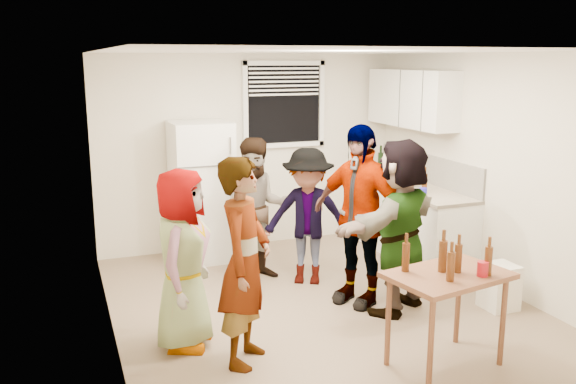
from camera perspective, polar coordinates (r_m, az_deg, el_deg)
name	(u,v)px	position (r m, az deg, el deg)	size (l,w,h in m)	color
room	(319,305)	(6.27, 2.94, -10.50)	(4.00, 4.50, 2.50)	silver
window	(284,104)	(8.01, -0.37, 8.19)	(1.12, 0.10, 1.06)	white
refrigerator	(202,191)	(7.50, -8.08, 0.06)	(0.70, 0.70, 1.70)	white
counter_lower	(406,221)	(7.86, 10.98, -2.64)	(0.60, 2.20, 0.86)	white
countertop	(407,186)	(7.75, 11.12, 0.57)	(0.64, 2.22, 0.04)	beige
backsplash	(428,169)	(7.87, 12.94, 2.15)	(0.03, 2.20, 0.36)	beige
upper_cabinets	(412,98)	(7.85, 11.48, 8.59)	(0.34, 1.60, 0.70)	white
kettle	(409,186)	(7.64, 11.22, 0.54)	(0.25, 0.21, 0.21)	silver
paper_towel	(405,184)	(7.76, 10.89, 0.75)	(0.13, 0.13, 0.29)	white
wine_bottle	(380,173)	(8.43, 8.61, 1.75)	(0.07, 0.07, 0.28)	black
beer_bottle_counter	(424,193)	(7.27, 12.62, -0.12)	(0.06, 0.06, 0.23)	#47230C
blue_cup	(423,198)	(7.00, 12.49, -0.58)	(0.09, 0.09, 0.12)	#2522D4
picture_frame	(396,168)	(8.40, 10.06, 2.22)	(0.02, 0.20, 0.16)	#DABB53
trash_bin	(499,284)	(6.44, 19.18, -8.16)	(0.31, 0.31, 0.45)	white
serving_table	(443,364)	(5.30, 14.30, -15.36)	(0.93, 0.62, 0.79)	brown
beer_bottle_table	(442,272)	(5.01, 14.20, -7.23)	(0.07, 0.07, 0.25)	#47230C
red_cup	(482,276)	(4.99, 17.71, -7.50)	(0.09, 0.09, 0.12)	maroon
guest_grey	(186,344)	(5.54, -9.54, -13.88)	(0.76, 1.56, 0.50)	gray
guest_stripe	(246,360)	(5.23, -3.93, -15.41)	(0.62, 1.70, 0.41)	#141933
guest_back_left	(259,278)	(7.00, -2.76, -8.00)	(0.78, 1.60, 0.60)	brown
guest_back_right	(307,282)	(6.87, 1.81, -8.38)	(0.97, 1.50, 0.56)	#38383D
guest_black	(356,301)	(6.38, 6.41, -10.14)	(1.07, 1.82, 0.45)	black
guest_orange	(397,309)	(6.26, 10.12, -10.72)	(1.58, 1.71, 0.50)	#ED7C5E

